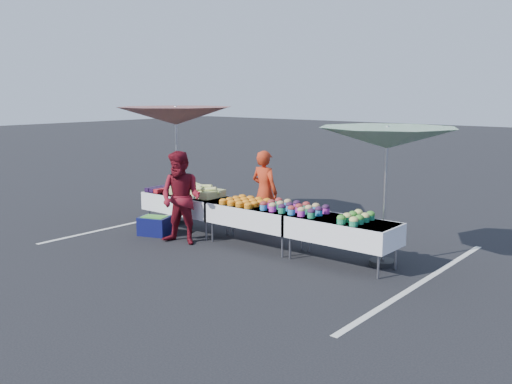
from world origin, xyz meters
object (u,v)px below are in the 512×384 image
Objects in this scene: table_left at (187,203)px; table_center at (256,215)px; umbrella_right at (387,139)px; customer at (181,198)px; storage_bin at (155,225)px; table_right at (342,229)px; umbrella_left at (176,117)px; vendor at (265,192)px.

table_center is (1.80, 0.00, 0.00)m from table_left.
table_left is 0.80× the size of umbrella_right.
customer is 1.11m from storage_bin.
table_right is 3.93m from storage_bin.
table_center is 3.04m from umbrella_left.
umbrella_right reaches higher than table_right.
storage_bin is (-0.88, 0.10, -0.67)m from customer.
table_center is at bearing -9.09° from umbrella_left.
umbrella_right is 4.88m from storage_bin.
umbrella_right is at bearing 171.94° from vendor.
table_center is 0.63× the size of umbrella_left.
storage_bin is (-1.54, -1.54, -0.63)m from vendor.
table_left and table_center have the same top height.
table_left reaches higher than storage_bin.
customer reaches higher than table_left.
customer is at bearing -26.11° from storage_bin.
vendor is at bearing 54.00° from customer.
customer reaches higher than table_center.
table_left is at bearing 115.86° from customer.
customer is at bearing -165.83° from table_right.
table_center is 0.80× the size of umbrella_right.
customer is at bearing -147.35° from table_center.
umbrella_right reaches higher than vendor.
table_left is 1.02m from customer.
table_center is 1.42m from customer.
umbrella_left is 4.84m from umbrella_right.
umbrella_right is (4.84, 0.00, -0.21)m from umbrella_left.
table_left is at bearing 180.00° from table_center.
table_left is 4.41m from umbrella_right.
table_center is 1.13× the size of vendor.
storage_bin is (-3.85, -0.65, -0.39)m from table_right.
table_center is at bearing 18.50° from customer.
umbrella_left is (-4.30, 0.40, 1.68)m from table_right.
umbrella_right is (2.85, -0.49, 1.23)m from vendor.
customer is at bearing -40.86° from umbrella_left.
vendor is at bearing 158.86° from table_right.
table_left is at bearing -29.74° from umbrella_left.
umbrella_right is at bearing 5.52° from table_left.
storage_bin is at bearing 46.83° from vendor.
table_right is at bearing -5.31° from umbrella_left.
table_left is 2.76× the size of storage_bin.
vendor is 2.44× the size of storage_bin.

